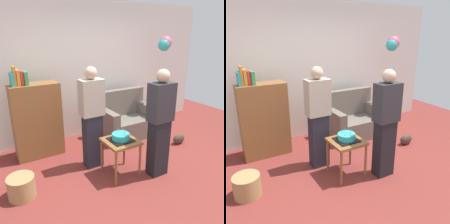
{
  "view_description": "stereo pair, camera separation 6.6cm",
  "coord_description": "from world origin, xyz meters",
  "views": [
    {
      "loc": [
        -1.94,
        -2.28,
        2.09
      ],
      "look_at": [
        -0.23,
        0.55,
        0.95
      ],
      "focal_mm": 36.91,
      "sensor_mm": 36.0,
      "label": 1
    },
    {
      "loc": [
        -1.88,
        -2.31,
        2.09
      ],
      "look_at": [
        -0.23,
        0.55,
        0.95
      ],
      "focal_mm": 36.91,
      "sensor_mm": 36.0,
      "label": 2
    }
  ],
  "objects": [
    {
      "name": "ground_plane",
      "position": [
        0.0,
        0.0,
        0.0
      ],
      "size": [
        8.0,
        8.0,
        0.0
      ],
      "primitive_type": "plane",
      "color": "maroon"
    },
    {
      "name": "wall_back",
      "position": [
        0.0,
        2.05,
        1.35
      ],
      "size": [
        6.0,
        0.1,
        2.7
      ],
      "primitive_type": "cube",
      "color": "silver",
      "rests_on": "ground_plane"
    },
    {
      "name": "couch",
      "position": [
        0.67,
        1.48,
        0.34
      ],
      "size": [
        1.1,
        0.7,
        0.96
      ],
      "color": "#6B6056",
      "rests_on": "ground_plane"
    },
    {
      "name": "bookshelf",
      "position": [
        -1.14,
        1.56,
        0.67
      ],
      "size": [
        0.8,
        0.36,
        1.6
      ],
      "color": "brown",
      "rests_on": "ground_plane"
    },
    {
      "name": "side_table",
      "position": [
        -0.23,
        0.3,
        0.49
      ],
      "size": [
        0.48,
        0.48,
        0.58
      ],
      "color": "brown",
      "rests_on": "ground_plane"
    },
    {
      "name": "balloon_bunch",
      "position": [
        1.53,
        1.38,
        1.88
      ],
      "size": [
        0.31,
        0.27,
        2.03
      ],
      "color": "silver",
      "rests_on": "ground_plane"
    },
    {
      "name": "person_holding_cake",
      "position": [
        0.27,
        0.03,
        0.83
      ],
      "size": [
        0.36,
        0.22,
        1.63
      ],
      "rotation": [
        0.0,
        0.0,
        3.02
      ],
      "color": "black",
      "rests_on": "ground_plane"
    },
    {
      "name": "handbag",
      "position": [
        1.33,
        0.58,
        0.1
      ],
      "size": [
        0.28,
        0.14,
        0.2
      ],
      "primitive_type": "ellipsoid",
      "color": "#473328",
      "rests_on": "ground_plane"
    },
    {
      "name": "wicker_basket",
      "position": [
        -1.64,
        0.54,
        0.15
      ],
      "size": [
        0.36,
        0.36,
        0.3
      ],
      "primitive_type": "cylinder",
      "color": "#A88451",
      "rests_on": "ground_plane"
    },
    {
      "name": "person_blowing_candles",
      "position": [
        -0.47,
        0.76,
        0.83
      ],
      "size": [
        0.36,
        0.22,
        1.63
      ],
      "rotation": [
        0.0,
        0.0,
        -0.23
      ],
      "color": "#23232D",
      "rests_on": "ground_plane"
    },
    {
      "name": "birthday_cake",
      "position": [
        -0.23,
        0.3,
        0.63
      ],
      "size": [
        0.32,
        0.32,
        0.17
      ],
      "color": "black",
      "rests_on": "side_table"
    }
  ]
}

